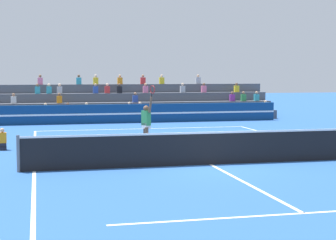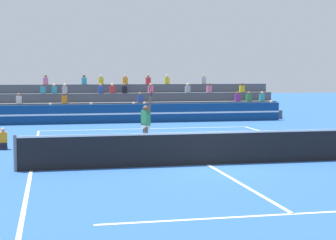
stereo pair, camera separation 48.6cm
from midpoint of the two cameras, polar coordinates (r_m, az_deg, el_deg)
The scene contains 8 objects.
ground_plane at distance 18.04m, azimuth 3.58°, elevation -4.55°, with size 120.00×120.00×0.00m, color #285699.
court_lines at distance 18.04m, azimuth 3.58°, elevation -4.54°, with size 11.10×23.90×0.01m.
tennis_net at distance 17.96m, azimuth 3.59°, elevation -2.84°, with size 12.00×0.10×1.10m.
sponsor_banner_wall at distance 33.13m, azimuth -4.22°, elevation 0.67°, with size 18.00×0.26×1.10m.
bleacher_stand at distance 36.24m, azimuth -5.02°, elevation 1.47°, with size 19.28×3.80×2.83m.
ball_kid_courtside at distance 22.32m, azimuth -17.07°, elevation -2.10°, with size 0.30×0.36×0.84m.
tennis_player at distance 21.14m, azimuth -2.88°, elevation -0.47°, with size 0.42×0.82×2.50m.
tennis_ball at distance 23.95m, azimuth -9.70°, elevation -2.21°, with size 0.07×0.07×0.07m, color #C6DB33.
Camera 1 is at (-5.38, -16.98, 2.92)m, focal length 60.00 mm.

